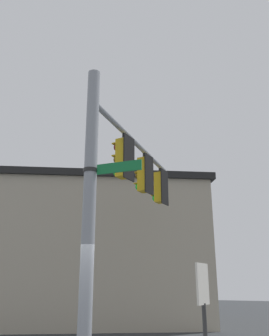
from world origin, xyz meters
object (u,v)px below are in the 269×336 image
object	(u,v)px
traffic_light_nearest_pole	(123,158)
street_name_sign	(103,169)
traffic_light_mid_outer	(160,188)
historical_marker	(204,303)
traffic_light_mid_inner	(144,175)

from	to	relation	value
traffic_light_nearest_pole	street_name_sign	distance (m)	2.04
traffic_light_mid_outer	historical_marker	distance (m)	6.09
traffic_light_mid_inner	street_name_sign	world-z (taller)	traffic_light_mid_inner
traffic_light_mid_inner	traffic_light_mid_outer	size ratio (longest dim) A/B	1.00
traffic_light_mid_inner	street_name_sign	distance (m)	3.57
traffic_light_nearest_pole	historical_marker	world-z (taller)	traffic_light_nearest_pole
traffic_light_nearest_pole	traffic_light_mid_outer	distance (m)	3.27
traffic_light_nearest_pole	historical_marker	bearing A→B (deg)	-110.23
traffic_light_mid_outer	street_name_sign	size ratio (longest dim) A/B	1.00
traffic_light_mid_inner	historical_marker	bearing A→B (deg)	-134.04
historical_marker	traffic_light_mid_outer	bearing A→B (deg)	34.32
street_name_sign	traffic_light_nearest_pole	bearing A→B (deg)	18.48
historical_marker	street_name_sign	bearing A→B (deg)	117.02
traffic_light_mid_inner	street_name_sign	xyz separation A→B (m)	(-3.37, -0.82, -0.87)
traffic_light_mid_inner	traffic_light_mid_outer	bearing A→B (deg)	8.25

